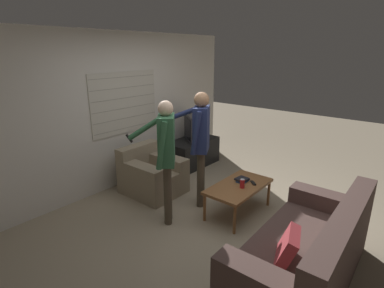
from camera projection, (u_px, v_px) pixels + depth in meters
ground_plane at (219, 219)px, 4.16m from camera, size 16.00×16.00×0.00m
wall_back at (121, 111)px, 5.02m from camera, size 5.20×0.08×2.55m
couch_blue at (307, 254)px, 2.95m from camera, size 1.94×0.92×0.89m
armchair_beige at (151, 174)px, 4.91m from camera, size 0.81×0.91×0.75m
coffee_table at (239, 188)px, 4.22m from camera, size 1.03×0.56×0.44m
tv_stand at (192, 152)px, 6.07m from camera, size 1.09×0.57×0.53m
tv at (192, 128)px, 5.92m from camera, size 0.52×0.61×0.50m
person_left_standing at (166, 149)px, 3.82m from camera, size 0.48×0.77×1.67m
person_right_standing at (200, 136)px, 4.26m from camera, size 0.48×0.81×1.71m
book_stack at (242, 180)px, 4.32m from camera, size 0.22×0.17×0.05m
soda_can at (242, 184)px, 4.11m from camera, size 0.07×0.07×0.13m
spare_remote at (253, 183)px, 4.25m from camera, size 0.11×0.13×0.02m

